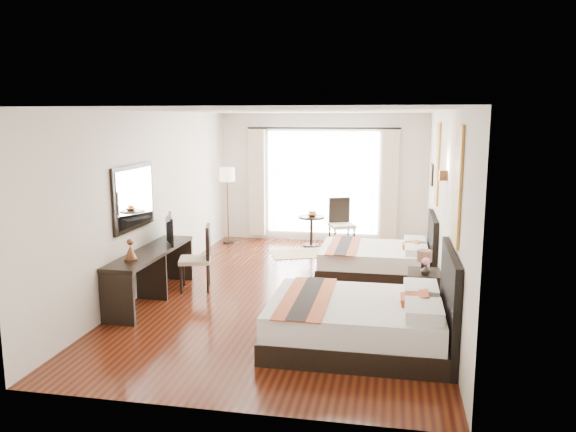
% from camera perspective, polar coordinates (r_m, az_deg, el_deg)
% --- Properties ---
extents(floor, '(4.50, 7.50, 0.01)m').
position_cam_1_polar(floor, '(8.95, 0.40, -7.64)').
color(floor, '#37100A').
rests_on(floor, ground).
extents(ceiling, '(4.50, 7.50, 0.02)m').
position_cam_1_polar(ceiling, '(8.53, 0.42, 10.56)').
color(ceiling, white).
rests_on(ceiling, wall_headboard).
extents(wall_headboard, '(0.01, 7.50, 2.80)m').
position_cam_1_polar(wall_headboard, '(8.52, 15.43, 0.82)').
color(wall_headboard, silver).
rests_on(wall_headboard, floor).
extents(wall_desk, '(0.01, 7.50, 2.80)m').
position_cam_1_polar(wall_desk, '(9.29, -13.35, 1.64)').
color(wall_desk, silver).
rests_on(wall_desk, floor).
extents(wall_window, '(4.50, 0.01, 2.80)m').
position_cam_1_polar(wall_window, '(12.30, 3.54, 3.87)').
color(wall_window, silver).
rests_on(wall_window, floor).
extents(wall_entry, '(4.50, 0.01, 2.80)m').
position_cam_1_polar(wall_entry, '(5.06, -7.22, -5.02)').
color(wall_entry, silver).
rests_on(wall_entry, floor).
extents(window_glass, '(2.40, 0.02, 2.20)m').
position_cam_1_polar(window_glass, '(12.30, 3.52, 3.40)').
color(window_glass, white).
rests_on(window_glass, wall_window).
extents(sheer_curtain, '(2.30, 0.02, 2.10)m').
position_cam_1_polar(sheer_curtain, '(12.24, 3.49, 3.37)').
color(sheer_curtain, white).
rests_on(sheer_curtain, wall_window).
extents(drape_left, '(0.35, 0.14, 2.35)m').
position_cam_1_polar(drape_left, '(12.47, -3.17, 3.40)').
color(drape_left, '#C2B496').
rests_on(drape_left, floor).
extents(drape_right, '(0.35, 0.14, 2.35)m').
position_cam_1_polar(drape_right, '(12.11, 10.30, 3.06)').
color(drape_right, '#C2B496').
rests_on(drape_right, floor).
extents(art_panel_near, '(0.03, 0.50, 1.35)m').
position_cam_1_polar(art_panel_near, '(6.50, 16.89, 2.89)').
color(art_panel_near, maroon).
rests_on(art_panel_near, wall_headboard).
extents(art_panel_far, '(0.03, 0.50, 1.35)m').
position_cam_1_polar(art_panel_far, '(9.59, 14.96, 5.13)').
color(art_panel_far, maroon).
rests_on(art_panel_far, wall_headboard).
extents(wall_sconce, '(0.10, 0.14, 0.14)m').
position_cam_1_polar(wall_sconce, '(8.02, 15.46, 4.01)').
color(wall_sconce, '#4D2E1B').
rests_on(wall_sconce, wall_headboard).
extents(mirror_frame, '(0.04, 1.25, 0.95)m').
position_cam_1_polar(mirror_frame, '(8.54, -15.42, 1.85)').
color(mirror_frame, black).
rests_on(mirror_frame, wall_desk).
extents(mirror_glass, '(0.01, 1.12, 0.82)m').
position_cam_1_polar(mirror_glass, '(8.53, -15.27, 1.85)').
color(mirror_glass, white).
rests_on(mirror_glass, mirror_frame).
extents(bed_near, '(2.15, 1.68, 1.21)m').
position_cam_1_polar(bed_near, '(6.85, 7.71, -10.52)').
color(bed_near, black).
rests_on(bed_near, floor).
extents(bed_far, '(1.94, 1.51, 1.09)m').
position_cam_1_polar(bed_far, '(9.84, 9.29, -4.39)').
color(bed_far, black).
rests_on(bed_far, floor).
extents(nightstand, '(0.45, 0.56, 0.54)m').
position_cam_1_polar(nightstand, '(8.33, 13.64, -7.31)').
color(nightstand, black).
rests_on(nightstand, floor).
extents(table_lamp, '(0.21, 0.21, 0.34)m').
position_cam_1_polar(table_lamp, '(8.26, 13.69, -4.13)').
color(table_lamp, black).
rests_on(table_lamp, nightstand).
extents(vase, '(0.17, 0.17, 0.14)m').
position_cam_1_polar(vase, '(8.09, 13.80, -5.62)').
color(vase, black).
rests_on(vase, nightstand).
extents(console_desk, '(0.50, 2.20, 0.76)m').
position_cam_1_polar(console_desk, '(8.68, -13.69, -5.86)').
color(console_desk, black).
rests_on(console_desk, floor).
extents(television, '(0.41, 0.74, 0.44)m').
position_cam_1_polar(television, '(9.02, -12.30, -1.30)').
color(television, black).
rests_on(television, console_desk).
extents(bronze_figurine, '(0.19, 0.19, 0.28)m').
position_cam_1_polar(bronze_figurine, '(8.00, -15.71, -3.49)').
color(bronze_figurine, '#4D2E1B').
rests_on(bronze_figurine, console_desk).
extents(desk_chair, '(0.59, 0.59, 1.04)m').
position_cam_1_polar(desk_chair, '(9.05, -9.26, -5.45)').
color(desk_chair, beige).
rests_on(desk_chair, floor).
extents(floor_lamp, '(0.33, 0.33, 1.65)m').
position_cam_1_polar(floor_lamp, '(12.14, -6.19, 3.71)').
color(floor_lamp, black).
rests_on(floor_lamp, floor).
extents(side_table, '(0.56, 0.56, 0.65)m').
position_cam_1_polar(side_table, '(11.92, 2.38, -1.55)').
color(side_table, black).
rests_on(side_table, floor).
extents(fruit_bowl, '(0.23, 0.23, 0.05)m').
position_cam_1_polar(fruit_bowl, '(11.82, 2.48, 0.08)').
color(fruit_bowl, '#402517').
rests_on(fruit_bowl, side_table).
extents(window_chair, '(0.63, 0.63, 1.05)m').
position_cam_1_polar(window_chair, '(11.79, 5.45, -1.74)').
color(window_chair, beige).
rests_on(window_chair, floor).
extents(jute_rug, '(1.46, 1.25, 0.01)m').
position_cam_1_polar(jute_rug, '(11.32, 1.42, -3.81)').
color(jute_rug, '#A18160').
rests_on(jute_rug, floor).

